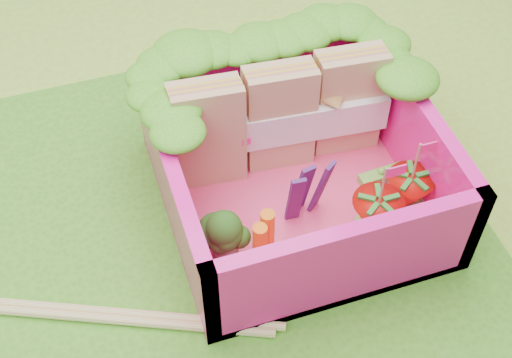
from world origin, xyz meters
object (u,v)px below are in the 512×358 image
object	(u,v)px
strawberry_right	(408,192)
bento_box	(297,165)
strawberry_left	(376,218)
broccoli	(225,236)
sandwich_stack	(280,117)
chopsticks	(26,308)

from	to	relation	value
strawberry_right	bento_box	bearing A→B (deg)	152.64
strawberry_left	broccoli	bearing A→B (deg)	172.52
sandwich_stack	broccoli	xyz separation A→B (m)	(-0.45, -0.53, -0.13)
sandwich_stack	chopsticks	size ratio (longest dim) A/B	0.51
bento_box	sandwich_stack	xyz separation A→B (m)	(0.01, 0.27, 0.08)
sandwich_stack	strawberry_left	distance (m)	0.70
chopsticks	sandwich_stack	bearing A→B (deg)	19.37
strawberry_left	chopsticks	distance (m)	1.68
sandwich_stack	chopsticks	world-z (taller)	sandwich_stack
strawberry_right	chopsticks	size ratio (longest dim) A/B	0.21
strawberry_left	strawberry_right	distance (m)	0.24
broccoli	sandwich_stack	bearing A→B (deg)	49.55
strawberry_right	chopsticks	xyz separation A→B (m)	(-1.89, 0.03, -0.15)
sandwich_stack	strawberry_right	xyz separation A→B (m)	(0.49, -0.52, -0.18)
sandwich_stack	strawberry_right	distance (m)	0.74
bento_box	strawberry_left	distance (m)	0.46
sandwich_stack	bento_box	bearing A→B (deg)	-91.16
sandwich_stack	strawberry_right	bearing A→B (deg)	-46.96
broccoli	chopsticks	xyz separation A→B (m)	(-0.95, 0.03, -0.20)
strawberry_left	strawberry_right	size ratio (longest dim) A/B	1.04
sandwich_stack	chopsticks	bearing A→B (deg)	-160.63
sandwich_stack	strawberry_left	bearing A→B (deg)	-66.50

